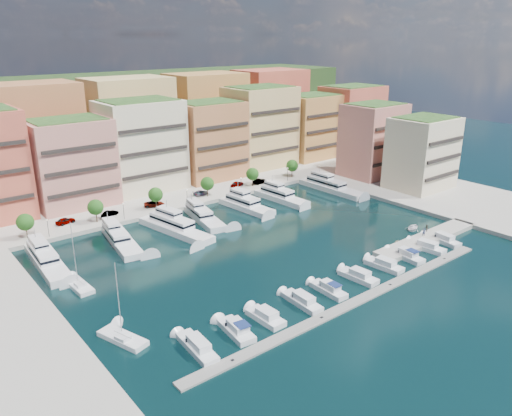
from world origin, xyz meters
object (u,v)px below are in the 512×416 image
object	(u,v)px
cruiser_3	(302,302)
tender_1	(397,241)
yacht_0	(46,259)
cruiser_6	(384,265)
lamppost_0	(48,225)
car_1	(110,214)
tree_5	(292,166)
sailboat_0	(123,339)
tree_4	(252,174)
lamppost_4	(288,172)
yacht_1	(120,239)
yacht_6	(329,186)
person_0	(424,232)
cruiser_5	(359,277)
car_2	(154,204)
lamppost_1	(123,208)
car_4	(237,184)
yacht_3	(203,216)
person_1	(426,228)
lamppost_2	(187,194)
tree_1	(95,207)
car_5	(260,181)
lamppost_3	(241,182)
cruiser_0	(197,347)
tender_2	(413,227)
tree_0	(25,222)
car_0	(65,221)
cruiser_4	(329,290)
sailboat_2	(79,286)
car_3	(201,193)
cruiser_2	(266,317)
cruiser_7	(406,256)
cruiser_1	(236,330)
tree_3	(207,184)
cruiser_8	(426,247)
yacht_4	(245,205)

from	to	relation	value
cruiser_3	tender_1	distance (m)	35.66
yacht_0	cruiser_6	world-z (taller)	yacht_0
lamppost_0	car_1	world-z (taller)	lamppost_0
tree_5	sailboat_0	distance (m)	93.71
tree_4	car_1	xyz separation A→B (m)	(-43.98, 1.64, -2.98)
lamppost_4	yacht_1	distance (m)	61.40
tree_4	tender_1	xyz separation A→B (m)	(-0.07, -51.95, -4.38)
yacht_6	person_0	size ratio (longest dim) A/B	12.33
cruiser_5	car_2	distance (m)	60.70
cruiser_3	cruiser_5	distance (m)	14.78
lamppost_1	car_4	distance (m)	38.59
lamppost_4	cruiser_3	world-z (taller)	lamppost_4
car_2	yacht_3	bearing A→B (deg)	-133.18
person_1	person_0	bearing A→B (deg)	-17.71
lamppost_2	lamppost_4	world-z (taller)	same
tree_1	car_5	distance (m)	51.51
lamppost_1	person_0	bearing A→B (deg)	-47.44
lamppost_3	tree_4	bearing A→B (deg)	20.97
tree_4	cruiser_0	xyz separation A→B (m)	(-56.38, -58.10, -4.20)
tender_2	car_1	bearing A→B (deg)	28.07
tender_2	tree_0	bearing A→B (deg)	37.78
lamppost_3	car_2	distance (m)	26.14
tree_4	lamppost_1	bearing A→B (deg)	-176.87
lamppost_2	car_4	distance (m)	20.91
car_0	cruiser_4	bearing A→B (deg)	-168.01
sailboat_2	car_3	size ratio (longest dim) A/B	2.79
cruiser_4	car_5	size ratio (longest dim) A/B	1.61
yacht_1	cruiser_2	size ratio (longest dim) A/B	2.80
cruiser_7	car_2	xyz separation A→B (m)	(-26.35, 59.64, 1.17)
cruiser_1	cruiser_5	size ratio (longest dim) A/B	1.00
car_5	cruiser_0	bearing A→B (deg)	133.14
car_0	cruiser_0	bearing A→B (deg)	167.40
cruiser_5	cruiser_2	bearing A→B (deg)	179.98
lamppost_4	cruiser_1	distance (m)	82.91
lamppost_2	tree_3	bearing A→B (deg)	16.04
car_2	car_3	distance (m)	14.99
cruiser_8	sailboat_0	xyz separation A→B (m)	(-65.54, 9.20, -0.23)
tender_2	cruiser_8	bearing A→B (deg)	118.92
cruiser_0	person_1	size ratio (longest dim) A/B	5.58
cruiser_6	car_5	size ratio (longest dim) A/B	1.68
cruiser_6	person_1	bearing A→B (deg)	12.18
lamppost_1	cruiser_5	size ratio (longest dim) A/B	0.53
tree_0	tree_5	xyz separation A→B (m)	(80.00, 0.00, 0.00)
lamppost_2	tender_2	bearing A→B (deg)	-54.31
yacht_0	cruiser_7	bearing A→B (deg)	-36.55
yacht_4	sailboat_2	world-z (taller)	sailboat_2
tree_3	lamppost_0	size ratio (longest dim) A/B	1.35
cruiser_5	tender_1	bearing A→B (deg)	16.78
car_1	person_0	size ratio (longest dim) A/B	2.52
lamppost_3	car_0	distance (m)	48.73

